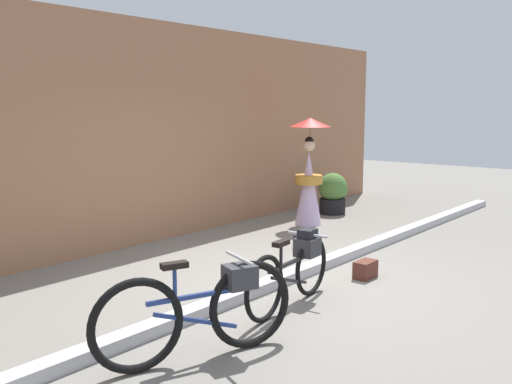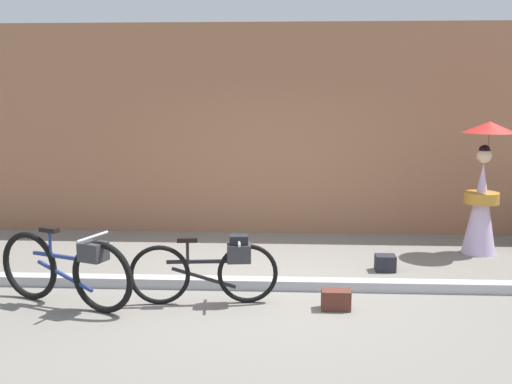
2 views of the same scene
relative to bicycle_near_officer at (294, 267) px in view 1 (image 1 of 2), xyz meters
name	(u,v)px [view 1 (image 1 of 2)]	position (x,y,z in m)	size (l,w,h in m)	color
ground_plane	(288,281)	(0.64, 0.54, -0.42)	(30.00, 30.00, 0.00)	gray
building_wall	(126,133)	(0.64, 3.61, 1.29)	(14.00, 0.40, 3.42)	#9E6B4C
sidewalk_curb	(288,277)	(0.64, 0.54, -0.36)	(14.00, 0.20, 0.12)	#B2B2B7
bicycle_near_officer	(294,267)	(0.00, 0.00, 0.00)	(1.64, 0.48, 0.78)	black
bicycle_far_side	(201,309)	(-1.56, -0.18, 0.02)	(1.71, 0.74, 0.87)	black
person_with_parasol	(309,173)	(3.63, 2.29, 0.52)	(0.74, 0.74, 1.91)	silver
potted_plant_by_door	(333,193)	(4.82, 2.51, 0.00)	(0.58, 0.57, 0.81)	black
backpack_on_pavement	(305,241)	(2.12, 1.33, -0.30)	(0.26, 0.22, 0.21)	#26262D
backpack_spare	(366,269)	(1.36, -0.12, -0.30)	(0.31, 0.19, 0.22)	#592D23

